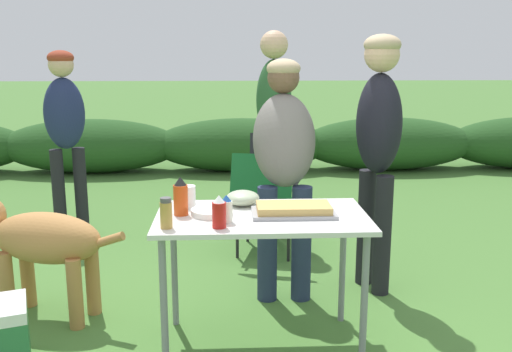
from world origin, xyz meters
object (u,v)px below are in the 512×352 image
at_px(hot_sauce_bottle, 181,197).
at_px(standing_person_in_olive_jacket, 284,154).
at_px(paper_cup_stack, 188,197).
at_px(camp_chair_green_behind_table, 275,169).
at_px(mayo_bottle, 226,209).
at_px(standing_person_in_red_jacket, 65,122).
at_px(dog, 37,240).
at_px(standing_person_in_dark_puffer, 274,111).
at_px(plate_stack, 212,212).
at_px(spice_jar, 166,213).
at_px(ketchup_bottle, 219,212).
at_px(folding_table, 262,229).
at_px(camp_chair_near_hedge, 265,198).
at_px(mixing_bowl, 243,198).
at_px(standing_person_in_navy_coat, 378,134).
at_px(food_tray, 294,210).

distance_m(hot_sauce_bottle, standing_person_in_olive_jacket, 0.91).
height_order(paper_cup_stack, camp_chair_green_behind_table, paper_cup_stack).
height_order(paper_cup_stack, standing_person_in_olive_jacket, standing_person_in_olive_jacket).
bearing_deg(paper_cup_stack, standing_person_in_olive_jacket, 42.71).
xyz_separation_m(paper_cup_stack, mayo_bottle, (0.21, -0.29, 0.01)).
bearing_deg(standing_person_in_red_jacket, camp_chair_green_behind_table, -12.88).
height_order(paper_cup_stack, dog, paper_cup_stack).
bearing_deg(standing_person_in_dark_puffer, plate_stack, -68.89).
height_order(spice_jar, ketchup_bottle, ketchup_bottle).
bearing_deg(dog, folding_table, -91.59).
bearing_deg(spice_jar, camp_chair_near_hedge, 70.32).
height_order(mixing_bowl, camp_chair_green_behind_table, camp_chair_green_behind_table).
xyz_separation_m(folding_table, hot_sauce_bottle, (-0.42, 0.02, 0.17)).
bearing_deg(plate_stack, ketchup_bottle, -79.20).
height_order(plate_stack, standing_person_in_navy_coat, standing_person_in_navy_coat).
bearing_deg(standing_person_in_red_jacket, standing_person_in_olive_jacket, -65.09).
height_order(paper_cup_stack, standing_person_in_dark_puffer, standing_person_in_dark_puffer).
bearing_deg(ketchup_bottle, spice_jar, 178.76).
bearing_deg(standing_person_in_red_jacket, ketchup_bottle, -86.22).
height_order(food_tray, ketchup_bottle, ketchup_bottle).
xyz_separation_m(folding_table, camp_chair_near_hedge, (0.10, 1.40, -0.20)).
height_order(hot_sauce_bottle, standing_person_in_dark_puffer, standing_person_in_dark_puffer).
bearing_deg(mayo_bottle, paper_cup_stack, 125.63).
bearing_deg(hot_sauce_bottle, spice_jar, -102.86).
height_order(folding_table, standing_person_in_olive_jacket, standing_person_in_olive_jacket).
relative_size(standing_person_in_dark_puffer, dog, 1.62).
relative_size(food_tray, spice_jar, 2.87).
height_order(ketchup_bottle, dog, ketchup_bottle).
xyz_separation_m(mayo_bottle, camp_chair_green_behind_table, (0.45, 2.66, -0.34)).
bearing_deg(paper_cup_stack, plate_stack, -50.14).
bearing_deg(hot_sauce_bottle, standing_person_in_navy_coat, 30.80).
relative_size(plate_stack, dog, 0.20).
bearing_deg(plate_stack, standing_person_in_dark_puffer, 76.25).
distance_m(mayo_bottle, standing_person_in_dark_puffer, 2.12).
bearing_deg(mayo_bottle, spice_jar, -163.98).
distance_m(plate_stack, paper_cup_stack, 0.21).
relative_size(standing_person_in_olive_jacket, camp_chair_near_hedge, 1.84).
bearing_deg(ketchup_bottle, dog, 149.61).
relative_size(standing_person_in_dark_puffer, standing_person_in_navy_coat, 1.04).
relative_size(food_tray, paper_cup_stack, 3.60).
relative_size(food_tray, standing_person_in_dark_puffer, 0.25).
bearing_deg(standing_person_in_olive_jacket, camp_chair_green_behind_table, 88.58).
xyz_separation_m(standing_person_in_olive_jacket, camp_chair_green_behind_table, (0.09, 1.84, -0.47)).
relative_size(mixing_bowl, paper_cup_stack, 1.53).
bearing_deg(standing_person_in_dark_puffer, standing_person_in_red_jacket, -149.74).
distance_m(food_tray, ketchup_bottle, 0.44).
bearing_deg(camp_chair_green_behind_table, folding_table, -91.01).
relative_size(spice_jar, camp_chair_near_hedge, 0.18).
height_order(plate_stack, spice_jar, spice_jar).
bearing_deg(spice_jar, mayo_bottle, 16.02).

